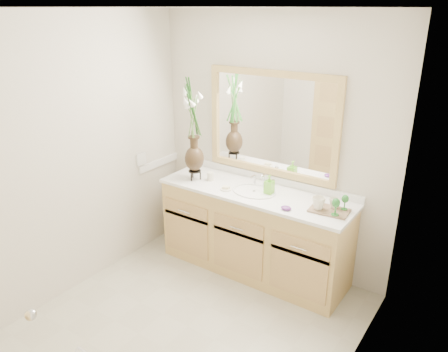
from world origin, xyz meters
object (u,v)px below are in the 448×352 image
Objects in this scene: flower_vase at (193,118)px; tumbler at (210,176)px; tray at (329,210)px; soap_bottle at (269,185)px.

flower_vase reaches higher than tumbler.
tumbler is at bearing 175.21° from tray.
soap_bottle is at bearing 5.02° from tumbler.
tumbler is at bearing -177.19° from soap_bottle.
tray is at bearing -7.23° from soap_bottle.
tray is (0.60, -0.05, -0.07)m from soap_bottle.
flower_vase is at bearing 177.87° from tray.
flower_vase is 1.49m from tray.
soap_bottle is at bearing 8.77° from flower_vase.
tray is at bearing 2.74° from flower_vase.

